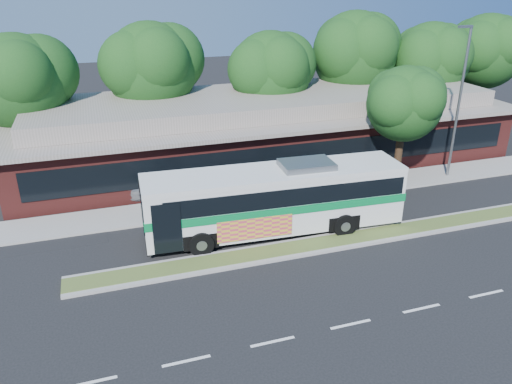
% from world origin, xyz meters
% --- Properties ---
extents(ground, '(120.00, 120.00, 0.00)m').
position_xyz_m(ground, '(0.00, 0.00, 0.00)').
color(ground, black).
rests_on(ground, ground).
extents(median_strip, '(26.00, 1.10, 0.15)m').
position_xyz_m(median_strip, '(0.00, 0.60, 0.07)').
color(median_strip, '#3E5223').
rests_on(median_strip, ground).
extents(sidewalk, '(44.00, 2.60, 0.12)m').
position_xyz_m(sidewalk, '(0.00, 6.40, 0.06)').
color(sidewalk, gray).
rests_on(sidewalk, ground).
extents(plaza_building, '(33.20, 11.20, 4.45)m').
position_xyz_m(plaza_building, '(0.00, 12.99, 2.13)').
color(plaza_building, maroon).
rests_on(plaza_building, ground).
extents(lamp_post, '(0.93, 0.18, 9.07)m').
position_xyz_m(lamp_post, '(9.56, 6.00, 4.90)').
color(lamp_post, slate).
rests_on(lamp_post, ground).
extents(tree_bg_a, '(6.47, 5.80, 8.63)m').
position_xyz_m(tree_bg_a, '(-14.58, 15.14, 5.87)').
color(tree_bg_a, black).
rests_on(tree_bg_a, ground).
extents(tree_bg_b, '(6.69, 6.00, 9.00)m').
position_xyz_m(tree_bg_b, '(-6.57, 16.14, 6.14)').
color(tree_bg_b, black).
rests_on(tree_bg_b, ground).
extents(tree_bg_c, '(6.24, 5.60, 8.26)m').
position_xyz_m(tree_bg_c, '(1.40, 15.13, 5.59)').
color(tree_bg_c, black).
rests_on(tree_bg_c, ground).
extents(tree_bg_d, '(6.91, 6.20, 9.37)m').
position_xyz_m(tree_bg_d, '(8.45, 16.15, 6.42)').
color(tree_bg_d, black).
rests_on(tree_bg_d, ground).
extents(tree_bg_e, '(6.47, 5.80, 8.50)m').
position_xyz_m(tree_bg_e, '(14.42, 15.14, 5.74)').
color(tree_bg_e, black).
rests_on(tree_bg_e, ground).
extents(tree_bg_f, '(6.69, 6.00, 8.92)m').
position_xyz_m(tree_bg_f, '(20.43, 16.14, 6.06)').
color(tree_bg_f, black).
rests_on(tree_bg_f, ground).
extents(transit_bus, '(12.62, 3.38, 3.51)m').
position_xyz_m(transit_bus, '(-3.11, 2.57, 1.95)').
color(transit_bus, silver).
rests_on(transit_bus, ground).
extents(sedan, '(5.29, 2.69, 1.47)m').
position_xyz_m(sedan, '(-9.08, 8.89, 0.73)').
color(sedan, silver).
rests_on(sedan, ground).
extents(sidewalk_tree, '(4.80, 4.31, 7.02)m').
position_xyz_m(sidewalk_tree, '(6.31, 6.30, 4.96)').
color(sidewalk_tree, black).
rests_on(sidewalk_tree, ground).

